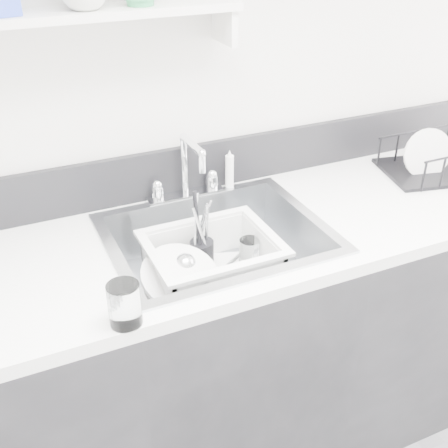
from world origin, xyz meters
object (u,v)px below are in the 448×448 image
counter_run (218,351)px  sink (217,259)px  wash_tub (212,263)px  dish_rack (436,156)px

counter_run → sink: size_ratio=5.00×
counter_run → wash_tub: size_ratio=8.39×
counter_run → dish_rack: dish_rack is taller
counter_run → sink: 0.37m
sink → wash_tub: bearing=-163.4°
counter_run → sink: sink is taller
counter_run → wash_tub: (-0.02, -0.01, 0.37)m
wash_tub → dish_rack: size_ratio=1.07×
wash_tub → dish_rack: bearing=4.6°
sink → counter_run: bearing=0.0°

